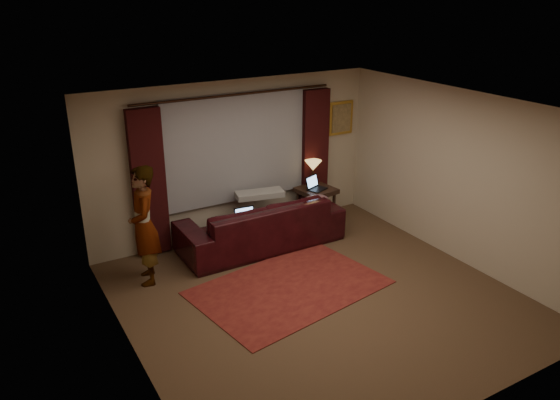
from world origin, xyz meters
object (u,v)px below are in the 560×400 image
object	(u,v)px
laptop_table	(318,183)
person	(144,226)
tiffany_lamp	(313,174)
end_table	(316,206)
laptop_sofa	(247,217)
sofa	(260,215)

from	to	relation	value
laptop_table	person	distance (m)	3.19
tiffany_lamp	laptop_table	distance (m)	0.22
person	tiffany_lamp	bearing A→B (deg)	112.66
tiffany_lamp	person	xyz separation A→B (m)	(-3.19, -0.58, -0.04)
end_table	laptop_table	bearing A→B (deg)	-105.48
laptop_table	person	world-z (taller)	person
end_table	laptop_table	size ratio (longest dim) A/B	1.92
laptop_table	laptop_sofa	bearing A→B (deg)	173.07
laptop_sofa	end_table	distance (m)	1.70
tiffany_lamp	person	bearing A→B (deg)	-169.68
tiffany_lamp	laptop_table	world-z (taller)	tiffany_lamp
sofa	laptop_table	size ratio (longest dim) A/B	7.59
laptop_table	end_table	bearing A→B (deg)	52.44
laptop_table	person	xyz separation A→B (m)	(-3.17, -0.40, 0.07)
person	laptop_table	bearing A→B (deg)	109.53
sofa	person	distance (m)	1.97
sofa	person	world-z (taller)	person
sofa	laptop_sofa	xyz separation A→B (m)	(-0.35, -0.22, 0.12)
sofa	laptop_table	distance (m)	1.28
laptop_sofa	person	bearing A→B (deg)	-175.79
laptop_sofa	laptop_table	xyz separation A→B (m)	(1.58, 0.43, 0.13)
sofa	end_table	size ratio (longest dim) A/B	3.95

